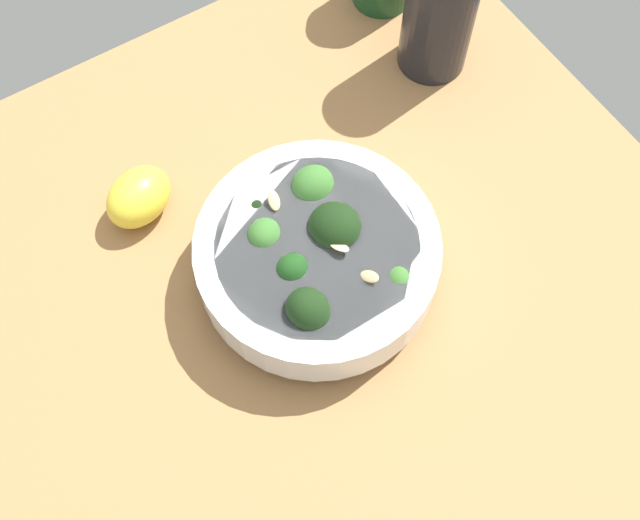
# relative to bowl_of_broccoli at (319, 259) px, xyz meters

# --- Properties ---
(ground_plane) EXTENTS (0.69, 0.69, 0.05)m
(ground_plane) POSITION_rel_bowl_of_broccoli_xyz_m (0.01, 0.00, -0.06)
(ground_plane) COLOR #996D42
(bowl_of_broccoli) EXTENTS (0.21, 0.21, 0.09)m
(bowl_of_broccoli) POSITION_rel_bowl_of_broccoli_xyz_m (0.00, 0.00, 0.00)
(bowl_of_broccoli) COLOR white
(bowl_of_broccoli) RESTS_ON ground_plane
(lemon_wedge) EXTENTS (0.08, 0.07, 0.05)m
(lemon_wedge) POSITION_rel_bowl_of_broccoli_xyz_m (-0.10, 0.15, -0.02)
(lemon_wedge) COLOR yellow
(lemon_wedge) RESTS_ON ground_plane
(bottle_tall) EXTENTS (0.07, 0.07, 0.17)m
(bottle_tall) POSITION_rel_bowl_of_broccoli_xyz_m (0.24, 0.15, 0.04)
(bottle_tall) COLOR black
(bottle_tall) RESTS_ON ground_plane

